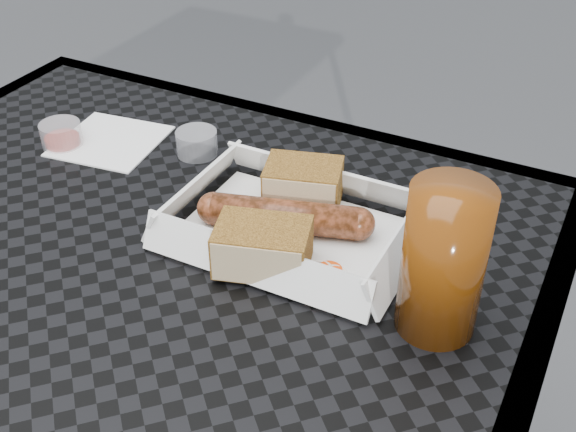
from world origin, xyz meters
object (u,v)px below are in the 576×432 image
object	(u,v)px
food_tray	(292,233)
drink_glass	(443,261)
bratwurst	(285,216)
patio_table	(110,340)

from	to	relation	value
food_tray	drink_glass	size ratio (longest dim) A/B	1.56
bratwurst	drink_glass	world-z (taller)	drink_glass
patio_table	drink_glass	xyz separation A→B (m)	(0.30, 0.09, 0.15)
food_tray	drink_glass	world-z (taller)	drink_glass
drink_glass	bratwurst	bearing A→B (deg)	161.61
bratwurst	patio_table	bearing A→B (deg)	-128.70
food_tray	bratwurst	world-z (taller)	bratwurst
bratwurst	drink_glass	bearing A→B (deg)	-18.39
bratwurst	drink_glass	size ratio (longest dim) A/B	1.26
patio_table	bratwurst	xyz separation A→B (m)	(0.12, 0.15, 0.10)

